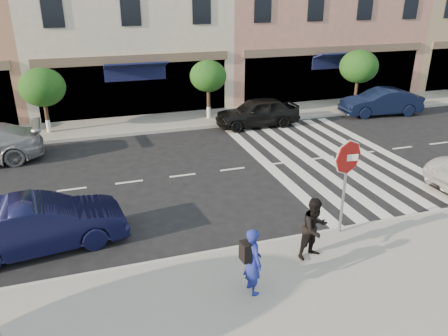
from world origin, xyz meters
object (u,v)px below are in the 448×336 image
(car_far_right, at_px, (381,102))
(car_near_mid, at_px, (40,224))
(walker, at_px, (315,228))
(photographer, at_px, (253,261))
(car_far_mid, at_px, (257,112))
(stop_sign, at_px, (347,167))

(car_far_right, bearing_deg, car_near_mid, -56.46)
(walker, height_order, car_far_right, walker)
(car_near_mid, bearing_deg, photographer, -134.96)
(car_near_mid, height_order, car_far_right, car_near_mid)
(photographer, bearing_deg, car_far_mid, -28.50)
(walker, distance_m, car_far_right, 15.54)
(walker, bearing_deg, car_far_mid, 59.34)
(walker, xyz_separation_m, car_near_mid, (-6.66, 2.81, -0.24))
(stop_sign, height_order, walker, stop_sign)
(walker, bearing_deg, stop_sign, 16.68)
(photographer, distance_m, walker, 2.16)
(car_far_mid, bearing_deg, car_near_mid, -48.17)
(car_near_mid, relative_size, car_far_mid, 1.04)
(car_far_right, bearing_deg, photographer, -38.68)
(car_near_mid, xyz_separation_m, car_far_mid, (9.81, 8.80, -0.00))
(car_near_mid, xyz_separation_m, car_far_right, (17.14, 8.67, -0.01))
(stop_sign, xyz_separation_m, car_far_mid, (1.81, 10.77, -1.41))
(car_near_mid, bearing_deg, car_far_mid, -55.20)
(stop_sign, distance_m, car_far_right, 14.10)
(walker, bearing_deg, photographer, -173.06)
(stop_sign, distance_m, car_near_mid, 8.35)
(photographer, xyz_separation_m, car_far_right, (12.47, 12.30, -0.23))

